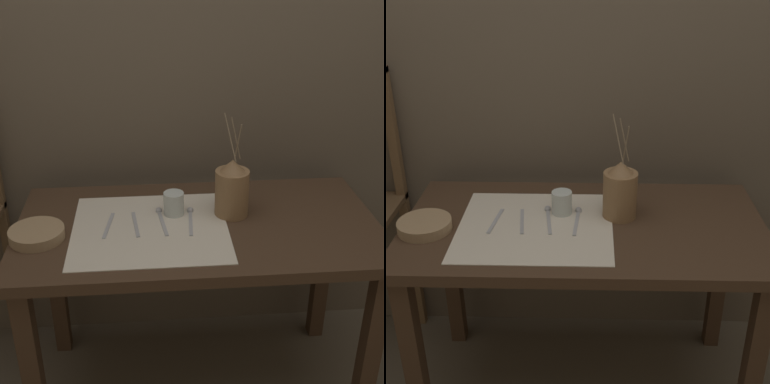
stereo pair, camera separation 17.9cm
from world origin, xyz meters
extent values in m
plane|color=brown|center=(0.00, 0.00, 0.00)|extent=(12.00, 12.00, 0.00)
cube|color=brown|center=(0.00, 0.44, 1.20)|extent=(7.00, 0.06, 2.40)
cube|color=#422D1E|center=(0.00, 0.00, 0.73)|extent=(1.25, 0.65, 0.04)
cube|color=#422D1E|center=(-0.56, -0.27, 0.36)|extent=(0.06, 0.06, 0.71)
cube|color=#422D1E|center=(0.56, -0.27, 0.36)|extent=(0.06, 0.06, 0.71)
cube|color=#422D1E|center=(-0.56, 0.27, 0.36)|extent=(0.06, 0.06, 0.71)
cube|color=#422D1E|center=(0.56, 0.27, 0.36)|extent=(0.06, 0.06, 0.71)
cube|color=brown|center=(-0.76, 0.37, 0.60)|extent=(0.04, 0.04, 1.20)
cube|color=beige|center=(-0.17, -0.02, 0.75)|extent=(0.52, 0.48, 0.00)
cylinder|color=olive|center=(0.12, 0.05, 0.84)|extent=(0.12, 0.12, 0.17)
cone|color=olive|center=(0.12, 0.05, 0.94)|extent=(0.09, 0.09, 0.04)
cylinder|color=#847056|center=(0.14, 0.04, 1.03)|extent=(0.02, 0.04, 0.14)
cylinder|color=#847056|center=(0.11, 0.04, 1.04)|extent=(0.04, 0.04, 0.16)
cylinder|color=#847056|center=(0.13, 0.06, 1.04)|extent=(0.04, 0.01, 0.15)
cylinder|color=#9E7F5B|center=(-0.54, -0.06, 0.77)|extent=(0.18, 0.18, 0.04)
cylinder|color=silver|center=(-0.08, 0.07, 0.80)|extent=(0.07, 0.07, 0.08)
cube|color=#A8A8AD|center=(-0.31, 0.00, 0.76)|extent=(0.03, 0.17, 0.00)
cube|color=#A8A8AD|center=(-0.21, 0.00, 0.76)|extent=(0.03, 0.17, 0.00)
cube|color=#A8A8AD|center=(-0.12, 0.00, 0.76)|extent=(0.03, 0.17, 0.00)
sphere|color=#A8A8AD|center=(-0.13, 0.09, 0.76)|extent=(0.02, 0.02, 0.02)
cube|color=#A8A8AD|center=(-0.03, -0.01, 0.76)|extent=(0.02, 0.17, 0.00)
sphere|color=#A8A8AD|center=(-0.02, 0.08, 0.76)|extent=(0.02, 0.02, 0.02)
camera|label=1|loc=(-0.16, -1.60, 1.66)|focal=50.00mm
camera|label=2|loc=(0.02, -1.60, 1.66)|focal=50.00mm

